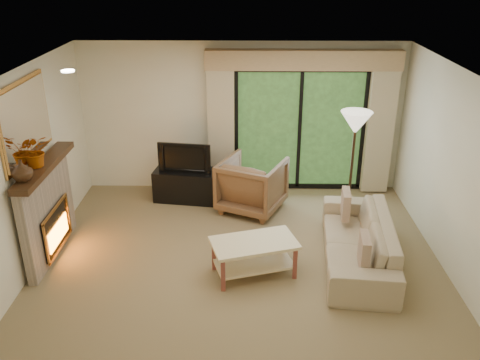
{
  "coord_description": "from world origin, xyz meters",
  "views": [
    {
      "loc": [
        0.08,
        -5.93,
        3.86
      ],
      "look_at": [
        0.0,
        0.3,
        1.1
      ],
      "focal_mm": 38.0,
      "sensor_mm": 36.0,
      "label": 1
    }
  ],
  "objects_px": {
    "armchair": "(252,185)",
    "sofa": "(358,240)",
    "media_console": "(187,185)",
    "coffee_table": "(254,258)"
  },
  "relations": [
    {
      "from": "armchair",
      "to": "sofa",
      "type": "bearing_deg",
      "value": 157.15
    },
    {
      "from": "media_console",
      "to": "armchair",
      "type": "bearing_deg",
      "value": -9.33
    },
    {
      "from": "media_console",
      "to": "coffee_table",
      "type": "distance_m",
      "value": 2.49
    },
    {
      "from": "media_console",
      "to": "armchair",
      "type": "height_order",
      "value": "armchair"
    },
    {
      "from": "sofa",
      "to": "coffee_table",
      "type": "distance_m",
      "value": 1.46
    },
    {
      "from": "armchair",
      "to": "sofa",
      "type": "distance_m",
      "value": 2.11
    },
    {
      "from": "armchair",
      "to": "sofa",
      "type": "height_order",
      "value": "armchair"
    },
    {
      "from": "sofa",
      "to": "media_console",
      "type": "bearing_deg",
      "value": -120.78
    },
    {
      "from": "media_console",
      "to": "sofa",
      "type": "height_order",
      "value": "sofa"
    },
    {
      "from": "armchair",
      "to": "coffee_table",
      "type": "relative_size",
      "value": 0.89
    }
  ]
}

